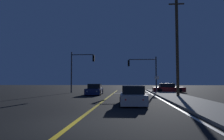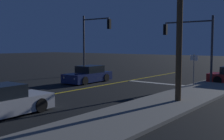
# 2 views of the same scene
# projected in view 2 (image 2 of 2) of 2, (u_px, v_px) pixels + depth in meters

# --- Properties ---
(sidewalk_right) EXTENTS (3.20, 38.42, 0.15)m
(sidewalk_right) POSITION_uv_depth(u_px,v_px,m) (141.00, 112.00, 12.22)
(sidewalk_right) COLOR slate
(sidewalk_right) RESTS_ON ground
(lane_line_center) EXTENTS (0.20, 36.28, 0.01)m
(lane_line_center) POSITION_uv_depth(u_px,v_px,m) (41.00, 96.00, 16.45)
(lane_line_center) COLOR gold
(lane_line_center) RESTS_ON ground
(lane_line_edge_right) EXTENTS (0.16, 36.28, 0.01)m
(lane_line_edge_right) POSITION_uv_depth(u_px,v_px,m) (108.00, 108.00, 13.35)
(lane_line_edge_right) COLOR silver
(lane_line_edge_right) RESTS_ON ground
(stop_bar) EXTENTS (5.31, 0.50, 0.01)m
(stop_bar) POSITION_uv_depth(u_px,v_px,m) (157.00, 83.00, 22.03)
(stop_bar) COLOR silver
(stop_bar) RESTS_ON ground
(car_following_oncoming_silver) EXTENTS (1.93, 4.29, 1.34)m
(car_following_oncoming_silver) POSITION_uv_depth(u_px,v_px,m) (3.00, 102.00, 11.86)
(car_following_oncoming_silver) COLOR #B2B5BA
(car_following_oncoming_silver) RESTS_ON ground
(car_parked_curb_navy) EXTENTS (1.97, 4.37, 1.34)m
(car_parked_curb_navy) POSITION_uv_depth(u_px,v_px,m) (88.00, 75.00, 22.65)
(car_parked_curb_navy) COLOR navy
(car_parked_curb_navy) RESTS_ON ground
(traffic_signal_near_right) EXTENTS (4.22, 0.28, 5.27)m
(traffic_signal_near_right) POSITION_uv_depth(u_px,v_px,m) (192.00, 38.00, 22.38)
(traffic_signal_near_right) COLOR #38383D
(traffic_signal_near_right) RESTS_ON ground
(traffic_signal_far_left) EXTENTS (3.45, 0.28, 5.89)m
(traffic_signal_far_left) POSITION_uv_depth(u_px,v_px,m) (93.00, 36.00, 27.03)
(traffic_signal_far_left) COLOR #38383D
(traffic_signal_far_left) RESTS_ON ground
(street_sign_corner) EXTENTS (0.56, 0.06, 2.37)m
(street_sign_corner) POSITION_uv_depth(u_px,v_px,m) (194.00, 65.00, 19.57)
(street_sign_corner) COLOR slate
(street_sign_corner) RESTS_ON ground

